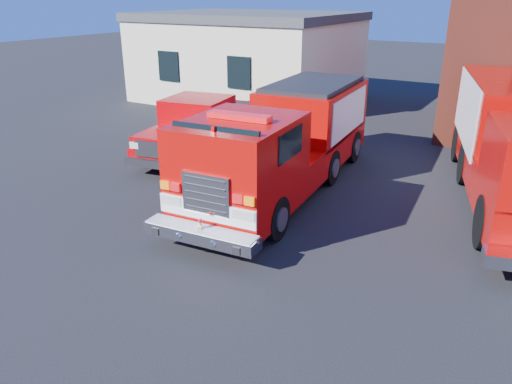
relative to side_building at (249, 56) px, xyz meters
The scene contains 4 objects.
ground 15.96m from the side_building, 55.30° to the right, with size 100.00×100.00×0.00m, color black.
side_building is the anchor object (origin of this frame).
fire_engine 13.37m from the side_building, 53.74° to the right, with size 3.25×9.17×2.77m.
pickup_truck 9.97m from the side_building, 67.59° to the right, with size 3.20×6.40×2.00m.
Camera 1 is at (5.13, -9.72, 5.30)m, focal length 35.00 mm.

